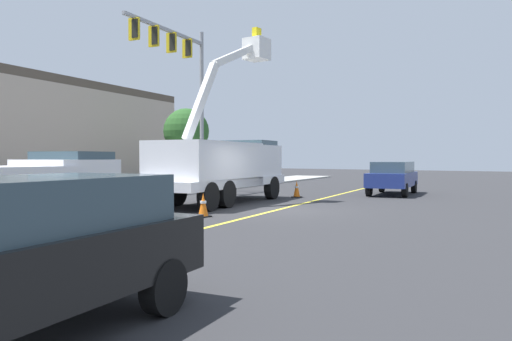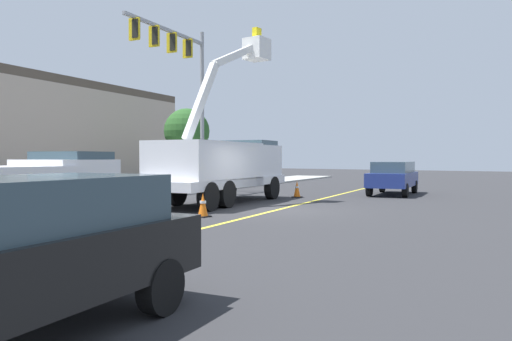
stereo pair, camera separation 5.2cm
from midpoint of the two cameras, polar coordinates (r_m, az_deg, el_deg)
The scene contains 10 objects.
ground at distance 17.78m, azimuth 2.32°, elevation -4.63°, with size 120.00×120.00×0.00m, color #2D2D30.
sidewalk_far_side at distance 22.59m, azimuth -18.41°, elevation -3.25°, with size 60.00×3.60×0.12m, color #9E9E99.
lane_centre_stripe at distance 17.78m, azimuth 2.32°, elevation -4.62°, with size 50.00×0.16×0.01m, color yellow.
utility_bucket_truck at distance 20.50m, azimuth -4.03°, elevation 0.72°, with size 8.50×3.85×7.43m.
service_pickup_truck at distance 13.02m, azimuth -25.32°, elevation -2.08°, with size 5.87×3.01×2.06m.
passing_minivan at distance 26.21m, azimuth 15.57°, elevation -0.59°, with size 5.05×2.68×1.69m.
traffic_cone_mid_front at distance 15.77m, azimuth -6.26°, elevation -4.04°, with size 0.40×0.40×0.77m.
traffic_cone_mid_rear at distance 23.55m, azimuth 4.70°, elevation -2.18°, with size 0.40×0.40×0.79m.
traffic_signal_mast at distance 26.37m, azimuth -8.83°, elevation 11.56°, with size 6.57×1.38×8.93m.
street_tree_right at distance 30.87m, azimuth -8.16°, elevation 4.51°, with size 2.83×2.83×4.97m.
Camera 1 is at (-14.91, -9.50, 1.90)m, focal length 34.38 mm.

